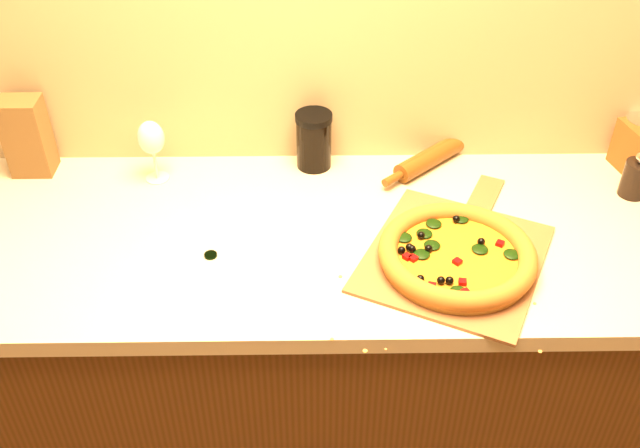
{
  "coord_description": "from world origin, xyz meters",
  "views": [
    {
      "loc": [
        -0.02,
        0.13,
        1.93
      ],
      "look_at": [
        -0.01,
        1.38,
        0.96
      ],
      "focal_mm": 40.0,
      "sensor_mm": 36.0,
      "label": 1
    }
  ],
  "objects": [
    {
      "name": "dark_jar",
      "position": [
        -0.02,
        1.7,
        0.98
      ],
      "size": [
        0.09,
        0.09,
        0.15
      ],
      "color": "black",
      "rests_on": "countertop"
    },
    {
      "name": "pizza",
      "position": [
        0.29,
        1.3,
        0.93
      ],
      "size": [
        0.34,
        0.34,
        0.05
      ],
      "color": "#AE682B",
      "rests_on": "pizza_peel"
    },
    {
      "name": "coffee_canister",
      "position": [
        0.82,
        1.71,
        0.97
      ],
      "size": [
        0.09,
        0.09,
        0.13
      ],
      "color": "silver",
      "rests_on": "countertop"
    },
    {
      "name": "pepper_grinder",
      "position": [
        0.77,
        1.56,
        0.95
      ],
      "size": [
        0.07,
        0.07,
        0.12
      ],
      "color": "black",
      "rests_on": "countertop"
    },
    {
      "name": "cabinet",
      "position": [
        0.0,
        1.43,
        0.43
      ],
      "size": [
        2.8,
        0.65,
        0.86
      ],
      "primitive_type": "cube",
      "color": "#492D0F",
      "rests_on": "ground"
    },
    {
      "name": "paper_bag",
      "position": [
        -0.74,
        1.69,
        1.0
      ],
      "size": [
        0.1,
        0.08,
        0.2
      ],
      "primitive_type": "cube",
      "rotation": [
        0.0,
        0.0,
        0.0
      ],
      "color": "brown",
      "rests_on": "countertop"
    },
    {
      "name": "wine_glass",
      "position": [
        -0.42,
        1.65,
        1.02
      ],
      "size": [
        0.07,
        0.07,
        0.16
      ],
      "color": "silver",
      "rests_on": "countertop"
    },
    {
      "name": "countertop",
      "position": [
        0.0,
        1.43,
        0.88
      ],
      "size": [
        2.84,
        0.68,
        0.04
      ],
      "primitive_type": "cube",
      "color": "#C3B898",
      "rests_on": "cabinet"
    },
    {
      "name": "rolling_pin",
      "position": [
        0.29,
        1.7,
        0.93
      ],
      "size": [
        0.29,
        0.26,
        0.05
      ],
      "rotation": [
        0.0,
        0.0,
        0.73
      ],
      "color": "#603510",
      "rests_on": "countertop"
    },
    {
      "name": "pizza_peel",
      "position": [
        0.3,
        1.33,
        0.9
      ],
      "size": [
        0.5,
        0.58,
        0.01
      ],
      "rotation": [
        0.0,
        0.0,
        -0.45
      ],
      "color": "brown",
      "rests_on": "countertop"
    },
    {
      "name": "bottle_cap",
      "position": [
        -0.25,
        1.34,
        0.9
      ],
      "size": [
        0.03,
        0.03,
        0.01
      ],
      "primitive_type": "cylinder",
      "rotation": [
        0.0,
        0.0,
        0.09
      ],
      "color": "black",
      "rests_on": "countertop"
    }
  ]
}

